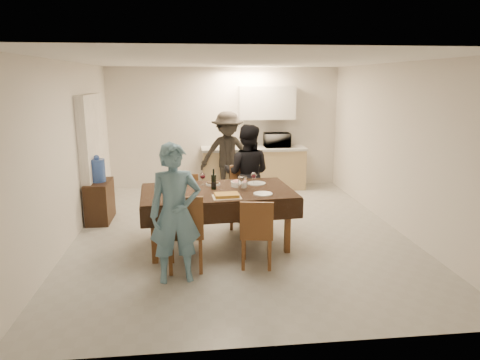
# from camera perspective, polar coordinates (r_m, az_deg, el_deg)

# --- Properties ---
(floor) EXTENTS (5.00, 6.00, 0.02)m
(floor) POSITION_cam_1_polar(r_m,az_deg,el_deg) (6.80, -0.08, -6.84)
(floor) COLOR #9FA09B
(floor) RESTS_ON ground
(ceiling) EXTENTS (5.00, 6.00, 0.02)m
(ceiling) POSITION_cam_1_polar(r_m,az_deg,el_deg) (6.39, -0.09, 15.60)
(ceiling) COLOR white
(ceiling) RESTS_ON wall_back
(wall_back) EXTENTS (5.00, 0.02, 2.60)m
(wall_back) POSITION_cam_1_polar(r_m,az_deg,el_deg) (9.43, -2.07, 6.94)
(wall_back) COLOR silver
(wall_back) RESTS_ON floor
(wall_front) EXTENTS (5.00, 0.02, 2.60)m
(wall_front) POSITION_cam_1_polar(r_m,az_deg,el_deg) (3.58, 5.13, -3.71)
(wall_front) COLOR silver
(wall_front) RESTS_ON floor
(wall_left) EXTENTS (0.02, 6.00, 2.60)m
(wall_left) POSITION_cam_1_polar(r_m,az_deg,el_deg) (6.69, -21.95, 3.36)
(wall_left) COLOR silver
(wall_left) RESTS_ON floor
(wall_right) EXTENTS (0.02, 6.00, 2.60)m
(wall_right) POSITION_cam_1_polar(r_m,az_deg,el_deg) (7.18, 20.21, 4.13)
(wall_right) COLOR silver
(wall_right) RESTS_ON floor
(stub_partition) EXTENTS (0.15, 1.40, 2.10)m
(stub_partition) POSITION_cam_1_polar(r_m,az_deg,el_deg) (7.85, -18.95, 3.10)
(stub_partition) COLOR white
(stub_partition) RESTS_ON floor
(kitchen_base_cabinet) EXTENTS (2.20, 0.60, 0.86)m
(kitchen_base_cabinet) POSITION_cam_1_polar(r_m,az_deg,el_deg) (9.32, 1.80, 1.45)
(kitchen_base_cabinet) COLOR tan
(kitchen_base_cabinet) RESTS_ON floor
(kitchen_worktop) EXTENTS (2.24, 0.64, 0.05)m
(kitchen_worktop) POSITION_cam_1_polar(r_m,az_deg,el_deg) (9.24, 1.82, 4.21)
(kitchen_worktop) COLOR #B2B1AD
(kitchen_worktop) RESTS_ON kitchen_base_cabinet
(upper_cabinet) EXTENTS (1.20, 0.34, 0.70)m
(upper_cabinet) POSITION_cam_1_polar(r_m,az_deg,el_deg) (9.32, 3.60, 10.24)
(upper_cabinet) COLOR silver
(upper_cabinet) RESTS_ON wall_back
(dining_table) EXTENTS (2.20, 1.40, 0.82)m
(dining_table) POSITION_cam_1_polar(r_m,az_deg,el_deg) (6.04, -3.01, -1.69)
(dining_table) COLOR black
(dining_table) RESTS_ON floor
(chair_near_left) EXTENTS (0.46, 0.46, 0.54)m
(chair_near_left) POSITION_cam_1_polar(r_m,az_deg,el_deg) (5.28, -7.35, -6.00)
(chair_near_left) COLOR brown
(chair_near_left) RESTS_ON floor
(chair_near_right) EXTENTS (0.47, 0.47, 0.49)m
(chair_near_right) POSITION_cam_1_polar(r_m,az_deg,el_deg) (5.36, 2.38, -6.26)
(chair_near_right) COLOR brown
(chair_near_right) RESTS_ON floor
(chair_far_left) EXTENTS (0.39, 0.39, 0.46)m
(chair_far_left) POSITION_cam_1_polar(r_m,az_deg,el_deg) (6.75, -7.14, -2.46)
(chair_far_left) COLOR brown
(chair_far_left) RESTS_ON floor
(chair_far_right) EXTENTS (0.50, 0.50, 0.53)m
(chair_far_right) POSITION_cam_1_polar(r_m,az_deg,el_deg) (6.76, 0.49, -1.69)
(chair_far_right) COLOR brown
(chair_far_right) RESTS_ON floor
(console) EXTENTS (0.37, 0.74, 0.68)m
(console) POSITION_cam_1_polar(r_m,az_deg,el_deg) (7.58, -18.18, -2.71)
(console) COLOR #301D10
(console) RESTS_ON floor
(water_jug) EXTENTS (0.25, 0.25, 0.38)m
(water_jug) POSITION_cam_1_polar(r_m,az_deg,el_deg) (7.45, -18.47, 1.22)
(water_jug) COLOR #395DB7
(water_jug) RESTS_ON console
(wine_bottle) EXTENTS (0.07, 0.07, 0.30)m
(wine_bottle) POSITION_cam_1_polar(r_m,az_deg,el_deg) (6.04, -3.53, 0.13)
(wine_bottle) COLOR black
(wine_bottle) RESTS_ON dining_table
(water_pitcher) EXTENTS (0.13, 0.13, 0.19)m
(water_pitcher) POSITION_cam_1_polar(r_m,az_deg,el_deg) (5.99, 0.35, -0.48)
(water_pitcher) COLOR white
(water_pitcher) RESTS_ON dining_table
(savoury_tart) EXTENTS (0.39, 0.30, 0.05)m
(savoury_tart) POSITION_cam_1_polar(r_m,az_deg,el_deg) (5.67, -1.78, -2.05)
(savoury_tart) COLOR gold
(savoury_tart) RESTS_ON dining_table
(salad_bowl) EXTENTS (0.19, 0.19, 0.07)m
(salad_bowl) POSITION_cam_1_polar(r_m,az_deg,el_deg) (6.22, -0.36, -0.52)
(salad_bowl) COLOR white
(salad_bowl) RESTS_ON dining_table
(mushroom_dish) EXTENTS (0.19, 0.19, 0.03)m
(mushroom_dish) POSITION_cam_1_polar(r_m,az_deg,el_deg) (6.30, -3.62, -0.57)
(mushroom_dish) COLOR white
(mushroom_dish) RESTS_ON dining_table
(wine_glass_a) EXTENTS (0.09, 0.09, 0.20)m
(wine_glass_a) POSITION_cam_1_polar(r_m,az_deg,el_deg) (5.76, -8.35, -1.13)
(wine_glass_a) COLOR white
(wine_glass_a) RESTS_ON dining_table
(wine_glass_b) EXTENTS (0.09, 0.09, 0.19)m
(wine_glass_b) POSITION_cam_1_polar(r_m,az_deg,el_deg) (6.30, 1.84, 0.20)
(wine_glass_b) COLOR white
(wine_glass_b) RESTS_ON dining_table
(wine_glass_c) EXTENTS (0.09, 0.09, 0.19)m
(wine_glass_c) POSITION_cam_1_polar(r_m,az_deg,el_deg) (6.29, -5.00, 0.14)
(wine_glass_c) COLOR white
(wine_glass_c) RESTS_ON dining_table
(plate_near_left) EXTENTS (0.25, 0.25, 0.01)m
(plate_near_left) POSITION_cam_1_polar(r_m,az_deg,el_deg) (5.74, -8.84, -2.18)
(plate_near_left) COLOR white
(plate_near_left) RESTS_ON dining_table
(plate_near_right) EXTENTS (0.26, 0.26, 0.01)m
(plate_near_right) POSITION_cam_1_polar(r_m,az_deg,el_deg) (5.81, 3.08, -1.85)
(plate_near_right) COLOR white
(plate_near_right) RESTS_ON dining_table
(plate_far_left) EXTENTS (0.24, 0.24, 0.01)m
(plate_far_left) POSITION_cam_1_polar(r_m,az_deg,el_deg) (6.32, -8.62, -0.73)
(plate_far_left) COLOR white
(plate_far_left) RESTS_ON dining_table
(plate_far_right) EXTENTS (0.27, 0.27, 0.02)m
(plate_far_right) POSITION_cam_1_polar(r_m,az_deg,el_deg) (6.38, 2.21, -0.45)
(plate_far_right) COLOR white
(plate_far_right) RESTS_ON dining_table
(microwave) EXTENTS (0.55, 0.37, 0.30)m
(microwave) POSITION_cam_1_polar(r_m,az_deg,el_deg) (9.30, 4.97, 5.33)
(microwave) COLOR silver
(microwave) RESTS_ON kitchen_worktop
(person_near) EXTENTS (0.64, 0.46, 1.65)m
(person_near) POSITION_cam_1_polar(r_m,az_deg,el_deg) (5.02, -8.61, -4.45)
(person_near) COLOR #5A859E
(person_near) RESTS_ON floor
(person_far) EXTENTS (0.94, 0.82, 1.63)m
(person_far) POSITION_cam_1_polar(r_m,az_deg,el_deg) (7.10, 0.92, 0.87)
(person_far) COLOR black
(person_far) RESTS_ON floor
(person_kitchen) EXTENTS (1.11, 0.64, 1.72)m
(person_kitchen) POSITION_cam_1_polar(r_m,az_deg,el_deg) (8.74, -1.67, 3.51)
(person_kitchen) COLOR black
(person_kitchen) RESTS_ON floor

